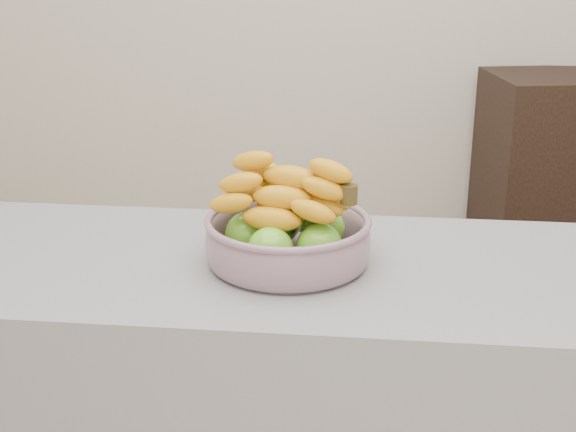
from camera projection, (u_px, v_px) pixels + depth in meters
name	position (u px, v px, depth m)	size (l,w,h in m)	color
cabinet	(550.00, 194.00, 3.31)	(0.55, 0.44, 0.99)	black
fruit_bowl	(288.00, 233.00, 1.60)	(0.33, 0.33, 0.20)	#979FB5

